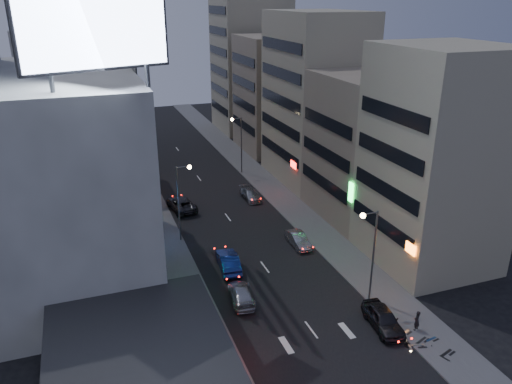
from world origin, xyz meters
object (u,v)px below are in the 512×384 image
scooter_blue (436,331)px  scooter_black_b (425,330)px  person (417,321)px  parked_car_left (181,204)px  parked_car_right_mid (298,240)px  scooter_silver_a (425,337)px  parked_car_right_near (383,319)px  parked_car_right_far (250,194)px  scooter_silver_b (408,324)px  road_car_blue (228,261)px  scooter_black_a (450,342)px  road_car_silver (241,294)px

scooter_blue → scooter_black_b: size_ratio=0.96×
person → scooter_black_b: bearing=75.2°
parked_car_left → person: size_ratio=3.29×
parked_car_right_mid → scooter_silver_a: bearing=-81.6°
scooter_silver_a → scooter_blue: (1.27, 0.45, -0.05)m
parked_car_right_near → scooter_black_b: 3.10m
parked_car_right_far → scooter_silver_b: 28.99m
parked_car_right_mid → scooter_blue: bearing=-77.3°
scooter_blue → scooter_silver_b: scooter_blue is taller
road_car_blue → scooter_black_a: size_ratio=2.64×
scooter_black_a → scooter_silver_b: size_ratio=1.12×
parked_car_right_near → parked_car_right_mid: (-0.53, 14.51, -0.14)m
parked_car_right_mid → parked_car_left: (-9.27, 12.96, 0.09)m
parked_car_right_far → scooter_black_b: bearing=-84.8°
road_car_blue → scooter_silver_b: size_ratio=2.96×
parked_car_right_near → scooter_blue: size_ratio=2.84×
parked_car_right_mid → scooter_blue: 17.25m
parked_car_right_near → road_car_blue: road_car_blue is taller
parked_car_right_near → road_car_blue: (-8.57, 12.40, 0.01)m
parked_car_right_far → parked_car_left: bearing=-178.3°
scooter_blue → scooter_black_b: bearing=61.7°
parked_car_right_near → scooter_blue: bearing=-32.2°
person → scooter_black_a: bearing=87.2°
parked_car_left → parked_car_right_far: bearing=175.2°
scooter_silver_a → person: bearing=-0.3°
parked_car_right_near → scooter_silver_a: size_ratio=2.58×
person → scooter_blue: person is taller
scooter_black_a → scooter_black_b: scooter_black_a is taller
parked_car_right_near → road_car_blue: 15.07m
parked_car_right_mid → road_car_blue: bearing=-164.3°
parked_car_right_far → scooter_silver_a: (2.73, -30.70, 0.04)m
scooter_black_b → parked_car_right_near: bearing=25.0°
parked_car_left → scooter_silver_b: 30.65m
parked_car_right_mid → scooter_black_a: size_ratio=2.17×
scooter_silver_b → road_car_blue: bearing=14.9°
parked_car_right_near → parked_car_left: (-9.80, 27.47, -0.05)m
parked_car_right_mid → road_car_blue: size_ratio=0.82×
scooter_black_a → road_car_silver: bearing=29.3°
person → scooter_silver_a: size_ratio=0.90×
road_car_blue → scooter_black_b: bearing=132.8°
scooter_silver_b → scooter_black_a: bearing=-174.5°
parked_car_left → scooter_black_a: (12.86, -31.37, -0.06)m
parked_car_right_far → road_car_blue: bearing=-117.0°
road_car_blue → road_car_silver: bearing=90.9°
parked_car_left → road_car_blue: road_car_blue is taller
scooter_black_a → scooter_blue: scooter_black_a is taller
parked_car_left → road_car_silver: (0.75, -20.40, -0.08)m
parked_car_right_mid → parked_car_right_far: 13.37m
person → scooter_blue: bearing=104.9°
parked_car_right_near → scooter_blue: parked_car_right_near is taller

